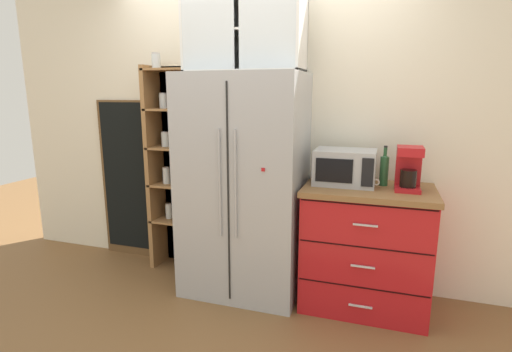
# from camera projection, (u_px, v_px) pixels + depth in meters

# --- Properties ---
(ground_plane) EXTENTS (10.70, 10.70, 0.00)m
(ground_plane) POSITION_uv_depth(u_px,v_px,m) (244.00, 288.00, 3.26)
(ground_plane) COLOR brown
(wall_back_cream) EXTENTS (5.00, 0.10, 2.55)m
(wall_back_cream) POSITION_uv_depth(u_px,v_px,m) (259.00, 131.00, 3.36)
(wall_back_cream) COLOR silver
(wall_back_cream) RESTS_ON ground
(refrigerator) EXTENTS (0.93, 0.68, 1.74)m
(refrigerator) POSITION_uv_depth(u_px,v_px,m) (244.00, 186.00, 3.09)
(refrigerator) COLOR #ADAFB5
(refrigerator) RESTS_ON ground
(pantry_shelf_column) EXTENTS (0.50, 0.30, 1.93)m
(pantry_shelf_column) POSITION_uv_depth(u_px,v_px,m) (178.00, 165.00, 3.54)
(pantry_shelf_column) COLOR brown
(pantry_shelf_column) RESTS_ON ground
(counter_cabinet) EXTENTS (0.92, 0.62, 0.93)m
(counter_cabinet) POSITION_uv_depth(u_px,v_px,m) (365.00, 247.00, 2.92)
(counter_cabinet) COLOR red
(counter_cabinet) RESTS_ON ground
(microwave) EXTENTS (0.44, 0.33, 0.26)m
(microwave) POSITION_uv_depth(u_px,v_px,m) (345.00, 167.00, 2.90)
(microwave) COLOR #ADAFB5
(microwave) RESTS_ON counter_cabinet
(coffee_maker) EXTENTS (0.17, 0.20, 0.31)m
(coffee_maker) POSITION_uv_depth(u_px,v_px,m) (409.00, 168.00, 2.72)
(coffee_maker) COLOR red
(coffee_maker) RESTS_ON counter_cabinet
(mug_cream) EXTENTS (0.11, 0.07, 0.09)m
(mug_cream) POSITION_uv_depth(u_px,v_px,m) (370.00, 182.00, 2.78)
(mug_cream) COLOR silver
(mug_cream) RESTS_ON counter_cabinet
(bottle_green) EXTENTS (0.06, 0.06, 0.30)m
(bottle_green) POSITION_uv_depth(u_px,v_px,m) (384.00, 168.00, 2.85)
(bottle_green) COLOR #285B33
(bottle_green) RESTS_ON counter_cabinet
(upper_cabinet) EXTENTS (0.89, 0.32, 0.59)m
(upper_cabinet) POSITION_uv_depth(u_px,v_px,m) (245.00, 32.00, 2.90)
(upper_cabinet) COLOR silver
(upper_cabinet) RESTS_ON refrigerator
(chalkboard_menu) EXTENTS (0.60, 0.04, 1.53)m
(chalkboard_menu) POSITION_uv_depth(u_px,v_px,m) (129.00, 179.00, 3.80)
(chalkboard_menu) COLOR brown
(chalkboard_menu) RESTS_ON ground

